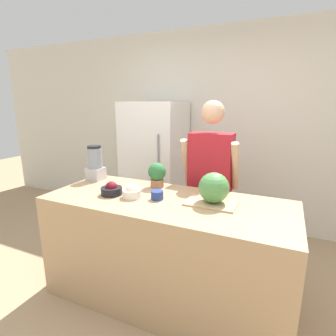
{
  "coord_description": "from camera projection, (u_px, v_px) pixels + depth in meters",
  "views": [
    {
      "loc": [
        0.82,
        -1.39,
        1.64
      ],
      "look_at": [
        0.0,
        0.44,
        1.15
      ],
      "focal_mm": 28.0,
      "sensor_mm": 36.0,
      "label": 1
    }
  ],
  "objects": [
    {
      "name": "ground_plane",
      "position": [
        144.0,
        331.0,
        1.95
      ],
      "size": [
        14.0,
        14.0,
        0.0
      ],
      "primitive_type": "plane",
      "color": "tan"
    },
    {
      "name": "blender",
      "position": [
        95.0,
        164.0,
        2.6
      ],
      "size": [
        0.15,
        0.15,
        0.34
      ],
      "color": "#B7B7BC",
      "rests_on": "counter_island"
    },
    {
      "name": "bowl_small_blue",
      "position": [
        157.0,
        195.0,
        2.09
      ],
      "size": [
        0.1,
        0.1,
        0.07
      ],
      "color": "navy",
      "rests_on": "counter_island"
    },
    {
      "name": "watermelon",
      "position": [
        214.0,
        188.0,
        1.97
      ],
      "size": [
        0.23,
        0.23,
        0.23
      ],
      "color": "#4C8C47",
      "rests_on": "cutting_board"
    },
    {
      "name": "cutting_board",
      "position": [
        211.0,
        203.0,
        2.0
      ],
      "size": [
        0.38,
        0.25,
        0.01
      ],
      "color": "tan",
      "rests_on": "counter_island"
    },
    {
      "name": "refrigerator",
      "position": [
        155.0,
        164.0,
        3.6
      ],
      "size": [
        0.75,
        0.71,
        1.67
      ],
      "color": "white",
      "rests_on": "ground_plane"
    },
    {
      "name": "bowl_cherries",
      "position": [
        111.0,
        190.0,
        2.19
      ],
      "size": [
        0.18,
        0.18,
        0.11
      ],
      "color": "black",
      "rests_on": "counter_island"
    },
    {
      "name": "wall_back",
      "position": [
        220.0,
        130.0,
        3.52
      ],
      "size": [
        8.0,
        0.06,
        2.6
      ],
      "color": "silver",
      "rests_on": "ground_plane"
    },
    {
      "name": "bowl_cream",
      "position": [
        132.0,
        192.0,
        2.12
      ],
      "size": [
        0.15,
        0.15,
        0.12
      ],
      "color": "white",
      "rests_on": "counter_island"
    },
    {
      "name": "potted_plant",
      "position": [
        157.0,
        174.0,
        2.37
      ],
      "size": [
        0.16,
        0.16,
        0.23
      ],
      "color": "#996647",
      "rests_on": "counter_island"
    },
    {
      "name": "counter_island",
      "position": [
        166.0,
        250.0,
        2.2
      ],
      "size": [
        1.98,
        0.8,
        0.9
      ],
      "color": "tan",
      "rests_on": "ground_plane"
    },
    {
      "name": "person",
      "position": [
        210.0,
        185.0,
        2.6
      ],
      "size": [
        0.55,
        0.27,
        1.68
      ],
      "color": "gray",
      "rests_on": "ground_plane"
    }
  ]
}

